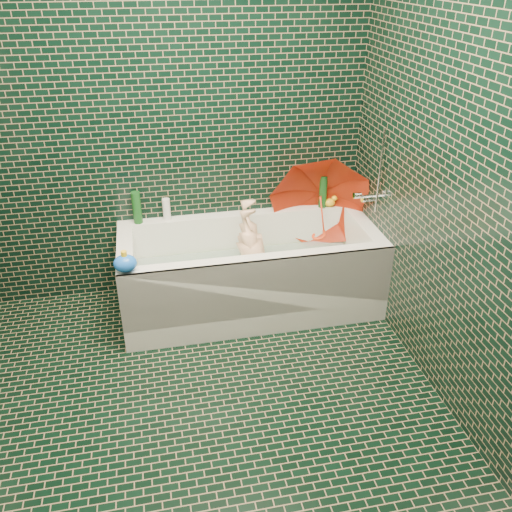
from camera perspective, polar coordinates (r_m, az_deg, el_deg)
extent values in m
plane|color=black|center=(2.99, -5.47, -16.90)|extent=(2.80, 2.80, 0.00)
plane|color=black|center=(3.59, -9.26, 14.38)|extent=(2.80, 0.00, 2.80)
plane|color=black|center=(1.13, 0.82, -23.24)|extent=(2.80, 0.00, 2.80)
plane|color=black|center=(2.69, 22.06, 7.55)|extent=(0.00, 2.80, 2.80)
cube|color=white|center=(3.77, -0.64, -4.07)|extent=(1.70, 0.75, 0.15)
cube|color=white|center=(3.91, -1.59, 1.87)|extent=(1.70, 0.10, 0.40)
cube|color=white|center=(3.36, 0.42, -3.13)|extent=(1.70, 0.10, 0.40)
cube|color=white|center=(3.85, 11.11, 0.78)|extent=(0.10, 0.55, 0.40)
cube|color=white|center=(3.59, -13.31, -1.73)|extent=(0.10, 0.55, 0.40)
cube|color=white|center=(3.37, 0.56, -4.56)|extent=(1.70, 0.02, 0.55)
cube|color=#41CF29|center=(3.73, -0.65, -3.03)|extent=(1.35, 0.47, 0.01)
cube|color=silver|center=(3.66, -0.66, -1.12)|extent=(1.48, 0.53, 0.00)
cylinder|color=silver|center=(3.70, 12.10, 6.01)|extent=(0.14, 0.05, 0.05)
cylinder|color=silver|center=(3.72, 10.60, 6.29)|extent=(0.05, 0.04, 0.04)
cylinder|color=silver|center=(3.53, 12.94, 8.64)|extent=(0.01, 0.01, 0.55)
imported|color=beige|center=(3.65, 0.10, -0.96)|extent=(0.95, 0.56, 0.34)
imported|color=red|center=(3.71, 6.97, 4.48)|extent=(0.95, 0.89, 0.82)
imported|color=white|center=(4.03, 9.65, 5.47)|extent=(0.09, 0.09, 0.23)
imported|color=#531D70|center=(4.00, 9.85, 5.25)|extent=(0.12, 0.12, 0.21)
imported|color=#154B1A|center=(4.01, 8.61, 5.38)|extent=(0.16, 0.16, 0.17)
cylinder|color=#154B1A|center=(3.91, 7.07, 6.77)|extent=(0.06, 0.06, 0.24)
cylinder|color=silver|center=(3.97, 9.42, 6.67)|extent=(0.07, 0.07, 0.20)
cylinder|color=#154B1A|center=(3.73, -12.44, 5.00)|extent=(0.08, 0.08, 0.22)
cylinder|color=white|center=(3.75, -9.40, 4.87)|extent=(0.06, 0.06, 0.15)
ellipsoid|color=yellow|center=(3.95, 7.76, 5.61)|extent=(0.10, 0.09, 0.06)
sphere|color=yellow|center=(3.93, 8.25, 6.05)|extent=(0.04, 0.04, 0.04)
cone|color=orange|center=(3.93, 8.56, 5.98)|extent=(0.02, 0.02, 0.02)
ellipsoid|color=blue|center=(3.17, -13.60, -0.76)|extent=(0.15, 0.13, 0.10)
cylinder|color=yellow|center=(3.14, -13.73, 0.20)|extent=(0.03, 0.03, 0.04)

